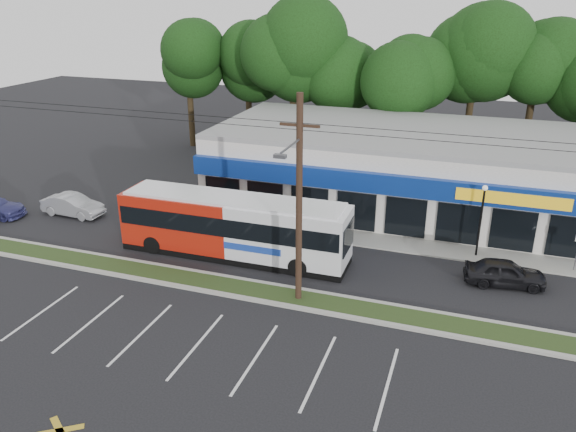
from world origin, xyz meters
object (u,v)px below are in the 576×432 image
(lamp_post, at_px, (482,213))
(metrobus, at_px, (234,225))
(car_dark, at_px, (505,273))
(pedestrian_b, at_px, (348,230))
(pedestrian_a, at_px, (315,237))
(car_silver, at_px, (73,205))
(utility_pole, at_px, (295,195))

(lamp_post, xyz_separation_m, metrobus, (-12.94, -4.30, -0.82))
(metrobus, bearing_deg, car_dark, 4.99)
(pedestrian_b, bearing_deg, pedestrian_a, 78.44)
(car_dark, distance_m, car_silver, 27.08)
(car_dark, bearing_deg, pedestrian_a, 79.03)
(utility_pole, height_order, car_silver, utility_pole)
(car_dark, bearing_deg, lamp_post, 18.63)
(car_silver, xyz_separation_m, pedestrian_a, (16.84, -0.10, 0.21))
(car_dark, height_order, pedestrian_a, pedestrian_a)
(metrobus, height_order, pedestrian_b, metrobus)
(lamp_post, relative_size, car_silver, 1.00)
(utility_pole, distance_m, car_silver, 18.94)
(pedestrian_b, bearing_deg, metrobus, 62.87)
(lamp_post, height_order, car_silver, lamp_post)
(utility_pole, relative_size, car_dark, 12.54)
(utility_pole, bearing_deg, car_silver, 162.10)
(metrobus, height_order, pedestrian_a, metrobus)
(car_dark, bearing_deg, metrobus, 87.78)
(pedestrian_a, bearing_deg, car_silver, -15.85)
(lamp_post, distance_m, car_dark, 3.82)
(lamp_post, distance_m, pedestrian_b, 7.54)
(car_silver, bearing_deg, utility_pole, -105.70)
(car_silver, bearing_deg, pedestrian_a, -88.14)
(car_silver, distance_m, pedestrian_a, 16.84)
(metrobus, bearing_deg, lamp_post, 17.89)
(utility_pole, bearing_deg, pedestrian_a, 96.31)
(utility_pole, relative_size, car_silver, 11.72)
(metrobus, distance_m, car_silver, 12.90)
(lamp_post, height_order, metrobus, lamp_post)
(pedestrian_a, relative_size, pedestrian_b, 1.07)
(lamp_post, bearing_deg, utility_pole, -136.05)
(car_dark, relative_size, car_silver, 0.94)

